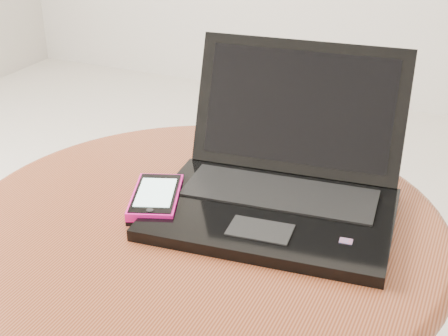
% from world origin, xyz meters
% --- Properties ---
extents(table, '(0.70, 0.70, 0.56)m').
position_xyz_m(table, '(-0.07, -0.03, 0.44)').
color(table, '#4E2413').
rests_on(table, ground).
extents(laptop, '(0.36, 0.34, 0.21)m').
position_xyz_m(laptop, '(0.02, 0.05, 0.59)').
color(laptop, black).
rests_on(laptop, table).
extents(phone_black, '(0.09, 0.12, 0.01)m').
position_xyz_m(phone_black, '(-0.14, -0.03, 0.56)').
color(phone_black, black).
rests_on(phone_black, table).
extents(phone_pink, '(0.10, 0.14, 0.01)m').
position_xyz_m(phone_pink, '(-0.14, -0.03, 0.57)').
color(phone_pink, '#FF1596').
rests_on(phone_pink, phone_black).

